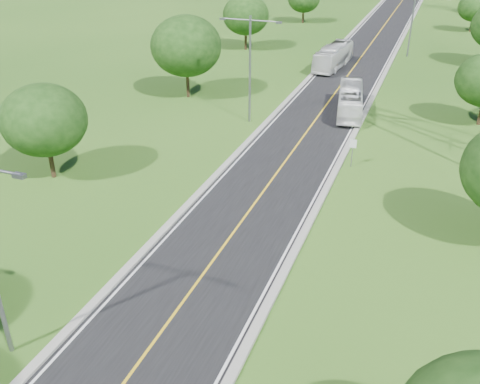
% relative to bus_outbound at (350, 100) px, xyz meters
% --- Properties ---
extents(ground, '(260.00, 260.00, 0.00)m').
position_rel_bus_outbound_xyz_m(ground, '(-2.72, 9.30, -1.41)').
color(ground, '#254E15').
rests_on(ground, ground).
extents(road, '(8.00, 150.00, 0.06)m').
position_rel_bus_outbound_xyz_m(road, '(-2.72, 15.30, -1.38)').
color(road, black).
rests_on(road, ground).
extents(curb_left, '(0.50, 150.00, 0.22)m').
position_rel_bus_outbound_xyz_m(curb_left, '(-6.97, 15.30, -1.30)').
color(curb_left, gray).
rests_on(curb_left, ground).
extents(curb_right, '(0.50, 150.00, 0.22)m').
position_rel_bus_outbound_xyz_m(curb_right, '(1.53, 15.30, -1.30)').
color(curb_right, gray).
rests_on(curb_right, ground).
extents(speed_limit_sign, '(0.55, 0.09, 2.40)m').
position_rel_bus_outbound_xyz_m(speed_limit_sign, '(2.48, -12.71, 0.19)').
color(speed_limit_sign, slate).
rests_on(speed_limit_sign, ground).
extents(streetlight_mid_left, '(5.90, 0.25, 10.00)m').
position_rel_bus_outbound_xyz_m(streetlight_mid_left, '(-8.72, -5.70, 4.54)').
color(streetlight_mid_left, slate).
rests_on(streetlight_mid_left, ground).
extents(streetlight_far_right, '(5.90, 0.25, 10.00)m').
position_rel_bus_outbound_xyz_m(streetlight_far_right, '(3.28, 27.30, 4.54)').
color(streetlight_far_right, slate).
rests_on(streetlight_far_right, ground).
extents(tree_lb, '(6.30, 6.30, 7.33)m').
position_rel_bus_outbound_xyz_m(tree_lb, '(-18.72, -22.70, 3.24)').
color(tree_lb, black).
rests_on(tree_lb, ground).
extents(tree_lc, '(7.56, 7.56, 8.79)m').
position_rel_bus_outbound_xyz_m(tree_lc, '(-17.72, -0.70, 4.17)').
color(tree_lc, black).
rests_on(tree_lc, ground).
extents(tree_ld, '(6.72, 6.72, 7.82)m').
position_rel_bus_outbound_xyz_m(tree_ld, '(-19.72, 23.30, 3.55)').
color(tree_ld, black).
rests_on(tree_ld, ground).
extents(tree_re, '(5.46, 5.46, 6.35)m').
position_rel_bus_outbound_xyz_m(tree_re, '(11.78, 49.30, 2.62)').
color(tree_re, black).
rests_on(tree_re, ground).
extents(bus_outbound, '(3.82, 9.92, 2.70)m').
position_rel_bus_outbound_xyz_m(bus_outbound, '(0.00, 0.00, 0.00)').
color(bus_outbound, white).
rests_on(bus_outbound, road).
extents(bus_inbound, '(3.34, 10.64, 2.92)m').
position_rel_bus_outbound_xyz_m(bus_inbound, '(-5.32, 17.22, 0.11)').
color(bus_inbound, silver).
rests_on(bus_inbound, road).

